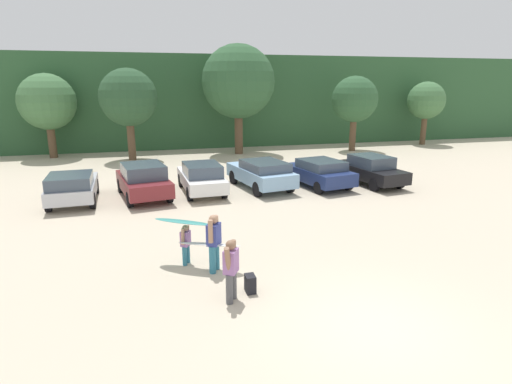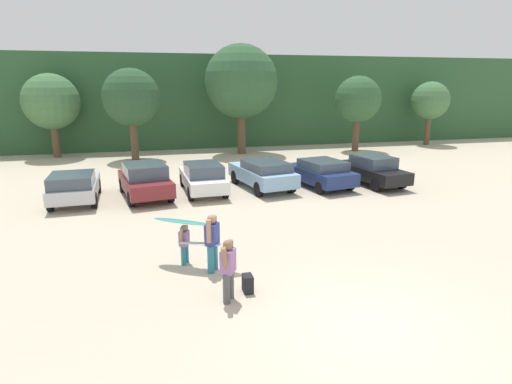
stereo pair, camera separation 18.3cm
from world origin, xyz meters
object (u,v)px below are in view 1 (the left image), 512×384
(parked_car_maroon, at_px, (143,180))
(parked_car_black, at_px, (369,169))
(parked_car_sky_blue, at_px, (261,173))
(surfboard_teal, at_px, (183,222))
(person_adult, at_px, (214,240))
(parked_car_silver, at_px, (72,187))
(surfboard_white, at_px, (209,244))
(parked_car_white, at_px, (202,177))
(person_child, at_px, (186,242))
(person_companion, at_px, (231,267))
(backpack_dropped, at_px, (250,284))
(parked_car_navy, at_px, (319,172))

(parked_car_maroon, xyz_separation_m, parked_car_black, (11.32, -0.10, -0.06))
(parked_car_sky_blue, relative_size, parked_car_black, 1.00)
(surfboard_teal, bearing_deg, parked_car_black, -108.81)
(parked_car_maroon, relative_size, person_adult, 2.71)
(parked_car_silver, height_order, surfboard_white, parked_car_silver)
(parked_car_white, bearing_deg, parked_car_silver, 91.49)
(person_adult, bearing_deg, surfboard_white, -14.01)
(person_child, distance_m, person_companion, 2.56)
(parked_car_maroon, distance_m, person_adult, 8.71)
(parked_car_sky_blue, relative_size, surfboard_white, 2.52)
(person_companion, distance_m, backpack_dropped, 0.90)
(person_child, distance_m, surfboard_teal, 0.64)
(person_child, bearing_deg, surfboard_teal, 70.55)
(parked_car_navy, relative_size, surfboard_white, 2.32)
(parked_car_navy, bearing_deg, parked_car_maroon, 78.67)
(parked_car_maroon, bearing_deg, parked_car_navy, -100.67)
(surfboard_white, bearing_deg, backpack_dropped, 140.09)
(parked_car_maroon, distance_m, parked_car_black, 11.32)
(parked_car_silver, distance_m, person_companion, 11.24)
(parked_car_white, relative_size, person_child, 3.73)
(parked_car_silver, bearing_deg, parked_car_navy, -92.06)
(person_adult, bearing_deg, parked_car_sky_blue, -82.93)
(person_child, distance_m, backpack_dropped, 2.56)
(parked_car_white, bearing_deg, person_child, 166.59)
(parked_car_maroon, height_order, surfboard_white, parked_car_maroon)
(person_companion, bearing_deg, parked_car_white, -63.44)
(person_child, height_order, surfboard_white, person_child)
(parked_car_navy, height_order, person_companion, person_companion)
(person_adult, bearing_deg, surfboard_teal, -9.28)
(parked_car_sky_blue, xyz_separation_m, parked_car_black, (5.69, -0.40, -0.02))
(parked_car_white, bearing_deg, parked_car_maroon, 92.62)
(parked_car_silver, distance_m, surfboard_white, 9.50)
(parked_car_black, relative_size, surfboard_teal, 2.62)
(parked_car_maroon, distance_m, surfboard_teal, 7.97)
(person_adult, relative_size, surfboard_white, 0.89)
(person_adult, height_order, person_child, person_adult)
(person_child, bearing_deg, backpack_dropped, 153.49)
(parked_car_silver, relative_size, parked_car_navy, 0.96)
(parked_car_navy, relative_size, person_companion, 2.75)
(parked_car_silver, relative_size, surfboard_teal, 2.32)
(parked_car_silver, height_order, person_child, parked_car_silver)
(parked_car_white, relative_size, person_adult, 2.70)
(parked_car_sky_blue, xyz_separation_m, person_adult, (-3.77, -8.80, 0.14))
(parked_car_black, bearing_deg, person_child, 118.79)
(parked_car_sky_blue, xyz_separation_m, person_companion, (-3.65, -10.54, 0.09))
(parked_car_black, xyz_separation_m, backpack_dropped, (-8.80, -9.84, -0.53))
(parked_car_black, height_order, surfboard_white, parked_car_black)
(backpack_dropped, bearing_deg, parked_car_maroon, 104.25)
(surfboard_white, relative_size, backpack_dropped, 4.07)
(parked_car_maroon, distance_m, parked_car_white, 2.68)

